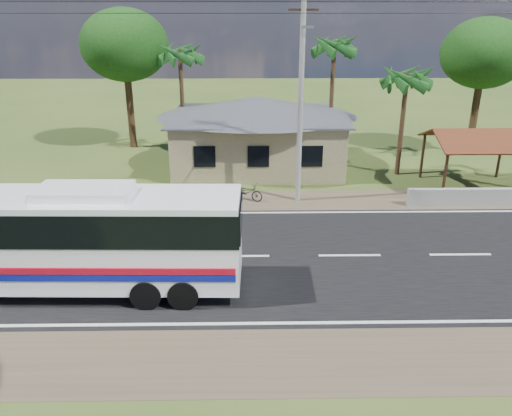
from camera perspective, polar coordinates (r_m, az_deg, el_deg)
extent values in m
plane|color=#354D1B|center=(20.17, -2.04, -5.57)|extent=(120.00, 120.00, 0.00)
cube|color=black|center=(20.17, -2.04, -5.55)|extent=(120.00, 10.00, 0.02)
cube|color=brown|center=(26.14, -1.80, 0.88)|extent=(120.00, 3.00, 0.01)
cube|color=brown|center=(14.66, -2.49, -17.09)|extent=(120.00, 3.00, 0.01)
cube|color=silver|center=(24.45, -1.86, -0.55)|extent=(120.00, 0.15, 0.01)
cube|color=silver|center=(16.10, -2.33, -13.06)|extent=(120.00, 0.15, 0.01)
cube|color=silver|center=(20.16, -2.04, -5.51)|extent=(120.00, 0.15, 0.01)
cube|color=tan|center=(31.90, 0.13, 7.65)|extent=(10.00, 8.00, 3.20)
cube|color=#4C4F54|center=(31.55, 0.13, 10.57)|extent=(10.60, 8.60, 0.10)
pyramid|color=#4C4F54|center=(31.36, 0.14, 12.63)|extent=(12.40, 10.00, 1.20)
cube|color=black|center=(28.08, -5.88, 5.86)|extent=(1.20, 0.08, 1.20)
cube|color=black|center=(27.98, 0.28, 5.92)|extent=(1.20, 0.08, 1.20)
cube|color=black|center=(28.20, 6.42, 5.91)|extent=(1.20, 0.08, 1.20)
cylinder|color=#352213|center=(27.87, 20.80, 3.59)|extent=(0.16, 0.16, 2.60)
cylinder|color=#352213|center=(31.10, 18.49, 5.62)|extent=(0.16, 0.16, 2.60)
cylinder|color=#352213|center=(32.91, 26.10, 5.36)|extent=(0.16, 0.16, 2.60)
cube|color=brown|center=(29.01, 24.98, 6.93)|extent=(5.20, 2.28, 0.90)
cube|color=brown|center=(30.96, 23.30, 7.98)|extent=(5.20, 2.28, 0.90)
cube|color=#352213|center=(29.91, 24.21, 8.12)|extent=(5.20, 0.12, 0.12)
cube|color=#9E9E99|center=(27.67, 23.86, 1.16)|extent=(7.00, 0.30, 0.90)
cylinder|color=#9E9E99|center=(24.90, 5.15, 12.86)|extent=(0.26, 0.26, 11.00)
cube|color=#352213|center=(24.64, 5.46, 21.63)|extent=(1.40, 0.10, 0.10)
cylinder|color=gray|center=(23.65, 5.67, 19.95)|extent=(0.08, 2.00, 0.08)
cube|color=gray|center=(22.65, 5.96, 19.88)|extent=(0.50, 0.18, 0.12)
cylinder|color=black|center=(25.10, -14.46, 21.78)|extent=(16.00, 0.02, 0.02)
cylinder|color=black|center=(26.50, 23.00, 20.79)|extent=(15.00, 0.02, 0.02)
cylinder|color=#47301E|center=(30.99, 16.33, 9.06)|extent=(0.28, 0.28, 6.00)
cylinder|color=#47301E|center=(34.38, 8.61, 12.07)|extent=(0.28, 0.28, 7.50)
cylinder|color=#47301E|center=(34.74, -8.41, 11.75)|extent=(0.28, 0.28, 7.00)
cylinder|color=#47301E|center=(37.47, -14.19, 11.21)|extent=(0.50, 0.50, 5.95)
ellipsoid|color=#113C10|center=(37.02, -14.79, 17.57)|extent=(6.00, 6.00, 4.92)
cylinder|color=#47301E|center=(37.93, 23.71, 9.93)|extent=(0.50, 0.50, 5.60)
ellipsoid|color=#113C10|center=(37.47, 24.62, 15.79)|extent=(5.60, 5.60, 4.59)
cube|color=white|center=(18.25, -21.51, -3.23)|extent=(12.34, 2.84, 3.07)
cube|color=black|center=(17.96, -21.83, -0.99)|extent=(12.39, 2.90, 1.13)
cube|color=#AF0A1D|center=(17.41, -22.76, -6.67)|extent=(12.08, 0.32, 0.23)
cube|color=navy|center=(17.52, -22.64, -7.42)|extent=(12.08, 0.32, 0.23)
cube|color=white|center=(17.29, -19.10, 1.80)|extent=(3.11, 1.71, 0.31)
cylinder|color=black|center=(17.01, -12.46, -9.63)|extent=(1.03, 0.38, 1.02)
cylinder|color=black|center=(19.02, -10.98, -6.01)|extent=(1.03, 0.38, 1.02)
cylinder|color=black|center=(16.78, -8.30, -9.77)|extent=(1.03, 0.38, 1.02)
cylinder|color=black|center=(18.82, -7.29, -6.08)|extent=(1.03, 0.38, 1.02)
imported|color=black|center=(25.99, -1.09, 1.84)|extent=(1.86, 1.20, 0.92)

